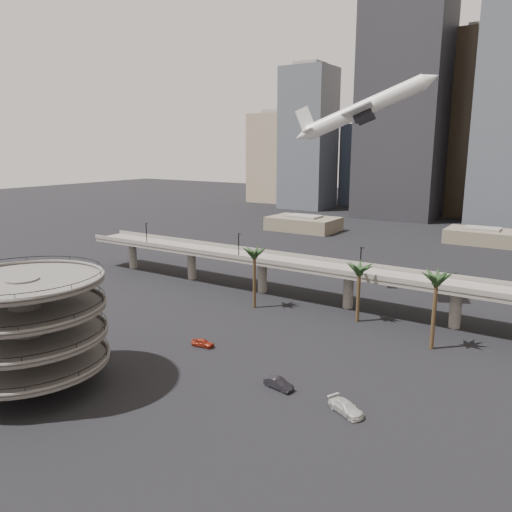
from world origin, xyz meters
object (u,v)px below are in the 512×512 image
Objects in this scene: car_c at (346,407)px; airborne_jet at (363,109)px; overpass at (303,268)px; car_a at (203,343)px; parking_ramp at (27,322)px; car_b at (279,384)px.

airborne_jet is at bearing 46.42° from car_c.
airborne_jet is at bearing 56.85° from overpass.
car_a is 0.74× the size of car_c.
car_a is (-1.64, -33.95, -6.65)m from overpass.
overpass is (13.00, 59.00, -2.50)m from parking_ramp.
airborne_jet is 70.24m from car_c.
airborne_jet is 5.69× the size of car_c.
airborne_jet is at bearing 73.65° from parking_ramp.
overpass is at bearing 33.05° from car_b.
parking_ramp is at bearing 131.69° from car_b.
parking_ramp is 5.50× the size of car_a.
car_b is 0.85× the size of car_c.
car_b is 10.87m from car_c.
overpass is at bearing 59.92° from car_c.
car_a is at bearing -92.77° from overpass.
parking_ramp is at bearing 139.07° from car_c.
car_c is at bearing -55.48° from overpass.
overpass reaches higher than car_b.
airborne_jet reaches higher than car_a.
overpass is at bearing -140.77° from airborne_jet.
car_b is at bearing -66.54° from overpass.
airborne_jet reaches higher than car_b.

